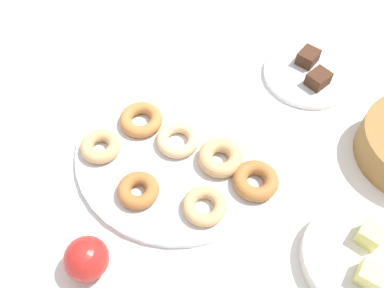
# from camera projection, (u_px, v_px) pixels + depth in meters

# --- Properties ---
(ground_plane) EXTENTS (2.40, 2.40, 0.00)m
(ground_plane) POSITION_uv_depth(u_px,v_px,m) (179.00, 151.00, 0.84)
(ground_plane) COLOR white
(donut_plate) EXTENTS (0.42, 0.42, 0.01)m
(donut_plate) POSITION_uv_depth(u_px,v_px,m) (179.00, 149.00, 0.83)
(donut_plate) COLOR silver
(donut_plate) RESTS_ON ground_plane
(donut_0) EXTENTS (0.12, 0.12, 0.02)m
(donut_0) POSITION_uv_depth(u_px,v_px,m) (178.00, 140.00, 0.82)
(donut_0) COLOR #EABC84
(donut_0) RESTS_ON donut_plate
(donut_1) EXTENTS (0.11, 0.11, 0.03)m
(donut_1) POSITION_uv_depth(u_px,v_px,m) (141.00, 120.00, 0.85)
(donut_1) COLOR #BC7A3D
(donut_1) RESTS_ON donut_plate
(donut_2) EXTENTS (0.13, 0.13, 0.03)m
(donut_2) POSITION_uv_depth(u_px,v_px,m) (220.00, 157.00, 0.80)
(donut_2) COLOR tan
(donut_2) RESTS_ON donut_plate
(donut_3) EXTENTS (0.11, 0.11, 0.03)m
(donut_3) POSITION_uv_depth(u_px,v_px,m) (138.00, 190.00, 0.76)
(donut_3) COLOR #AD6B33
(donut_3) RESTS_ON donut_plate
(donut_4) EXTENTS (0.11, 0.11, 0.02)m
(donut_4) POSITION_uv_depth(u_px,v_px,m) (204.00, 206.00, 0.74)
(donut_4) COLOR tan
(donut_4) RESTS_ON donut_plate
(donut_5) EXTENTS (0.11, 0.11, 0.03)m
(donut_5) POSITION_uv_depth(u_px,v_px,m) (256.00, 181.00, 0.77)
(donut_5) COLOR #AD6B33
(donut_5) RESTS_ON donut_plate
(donut_6) EXTENTS (0.11, 0.11, 0.03)m
(donut_6) POSITION_uv_depth(u_px,v_px,m) (101.00, 146.00, 0.81)
(donut_6) COLOR tan
(donut_6) RESTS_ON donut_plate
(cake_plate) EXTENTS (0.21, 0.21, 0.01)m
(cake_plate) POSITION_uv_depth(u_px,v_px,m) (308.00, 75.00, 0.96)
(cake_plate) COLOR silver
(cake_plate) RESTS_ON ground_plane
(brownie_near) EXTENTS (0.06, 0.05, 0.03)m
(brownie_near) POSITION_uv_depth(u_px,v_px,m) (308.00, 57.00, 0.96)
(brownie_near) COLOR #472819
(brownie_near) RESTS_ON cake_plate
(brownie_far) EXTENTS (0.06, 0.06, 0.03)m
(brownie_far) POSITION_uv_depth(u_px,v_px,m) (318.00, 79.00, 0.92)
(brownie_far) COLOR #472819
(brownie_far) RESTS_ON cake_plate
(fruit_bowl) EXTENTS (0.19, 0.19, 0.03)m
(fruit_bowl) POSITION_uv_depth(u_px,v_px,m) (358.00, 260.00, 0.69)
(fruit_bowl) COLOR silver
(fruit_bowl) RESTS_ON ground_plane
(melon_chunk_left) EXTENTS (0.04, 0.04, 0.04)m
(melon_chunk_left) POSITION_uv_depth(u_px,v_px,m) (370.00, 235.00, 0.68)
(melon_chunk_left) COLOR #DBD67A
(melon_chunk_left) RESTS_ON fruit_bowl
(melon_chunk_right) EXTENTS (0.04, 0.04, 0.04)m
(melon_chunk_right) POSITION_uv_depth(u_px,v_px,m) (370.00, 275.00, 0.64)
(melon_chunk_right) COLOR #DBD67A
(melon_chunk_right) RESTS_ON fruit_bowl
(apple) EXTENTS (0.07, 0.07, 0.07)m
(apple) POSITION_uv_depth(u_px,v_px,m) (87.00, 259.00, 0.67)
(apple) COLOR red
(apple) RESTS_ON ground_plane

